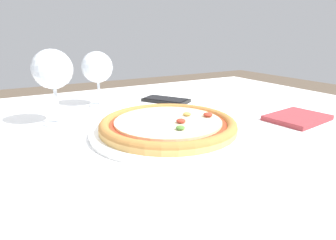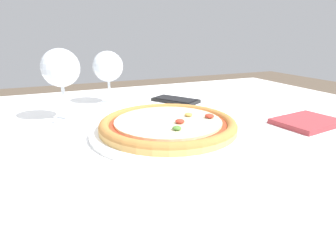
% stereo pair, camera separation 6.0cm
% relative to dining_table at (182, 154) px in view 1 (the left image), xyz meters
% --- Properties ---
extents(dining_table, '(1.29, 1.06, 0.71)m').
position_rel_dining_table_xyz_m(dining_table, '(0.00, 0.00, 0.00)').
color(dining_table, '#997047').
rests_on(dining_table, ground_plane).
extents(pizza_plate, '(0.33, 0.33, 0.04)m').
position_rel_dining_table_xyz_m(pizza_plate, '(-0.06, -0.04, 0.10)').
color(pizza_plate, white).
rests_on(pizza_plate, dining_table).
extents(wine_glass_far_left, '(0.09, 0.09, 0.18)m').
position_rel_dining_table_xyz_m(wine_glass_far_left, '(-0.26, 0.15, 0.21)').
color(wine_glass_far_left, silver).
rests_on(wine_glass_far_left, dining_table).
extents(wine_glass_far_right, '(0.09, 0.09, 0.16)m').
position_rel_dining_table_xyz_m(wine_glass_far_right, '(-0.12, 0.28, 0.19)').
color(wine_glass_far_right, silver).
rests_on(wine_glass_far_right, dining_table).
extents(cell_phone, '(0.14, 0.16, 0.01)m').
position_rel_dining_table_xyz_m(cell_phone, '(0.08, 0.22, 0.08)').
color(cell_phone, black).
rests_on(cell_phone, dining_table).
extents(napkin_folded, '(0.16, 0.13, 0.01)m').
position_rel_dining_table_xyz_m(napkin_folded, '(0.27, -0.12, 0.09)').
color(napkin_folded, '#933338').
rests_on(napkin_folded, dining_table).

